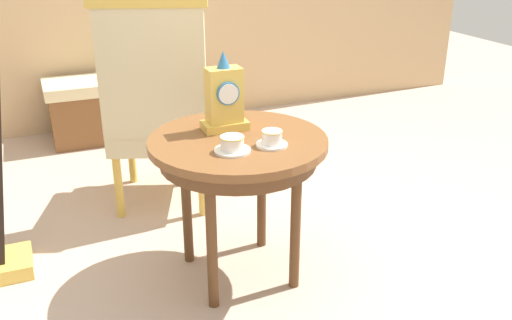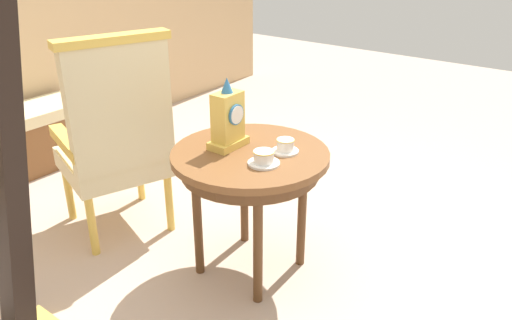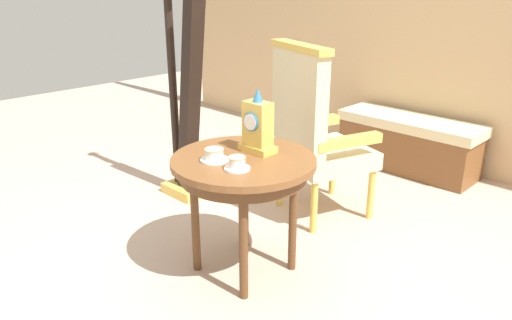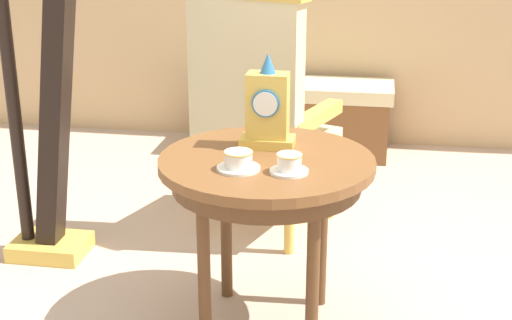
{
  "view_description": "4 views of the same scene",
  "coord_description": "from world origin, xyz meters",
  "px_view_note": "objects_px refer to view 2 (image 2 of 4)",
  "views": [
    {
      "loc": [
        -0.71,
        -2.08,
        1.47
      ],
      "look_at": [
        0.12,
        -0.03,
        0.54
      ],
      "focal_mm": 39.86,
      "sensor_mm": 36.0,
      "label": 1
    },
    {
      "loc": [
        -1.69,
        -1.38,
        1.61
      ],
      "look_at": [
        0.03,
        -0.08,
        0.62
      ],
      "focal_mm": 36.24,
      "sensor_mm": 36.0,
      "label": 2
    },
    {
      "loc": [
        1.73,
        -1.67,
        1.51
      ],
      "look_at": [
        0.09,
        -0.0,
        0.64
      ],
      "focal_mm": 34.68,
      "sensor_mm": 36.0,
      "label": 3
    },
    {
      "loc": [
        0.4,
        -2.37,
        1.48
      ],
      "look_at": [
        0.0,
        -0.03,
        0.64
      ],
      "focal_mm": 51.55,
      "sensor_mm": 36.0,
      "label": 4
    }
  ],
  "objects_px": {
    "side_table": "(250,166)",
    "teacup_left": "(264,158)",
    "window_bench": "(13,144)",
    "mantel_clock": "(228,120)",
    "teacup_right": "(285,146)",
    "armchair": "(116,136)"
  },
  "relations": [
    {
      "from": "armchair",
      "to": "window_bench",
      "type": "relative_size",
      "value": 0.99
    },
    {
      "from": "window_bench",
      "to": "teacup_left",
      "type": "bearing_deg",
      "value": -88.92
    },
    {
      "from": "mantel_clock",
      "to": "armchair",
      "type": "xyz_separation_m",
      "value": [
        -0.14,
        0.66,
        -0.19
      ]
    },
    {
      "from": "teacup_right",
      "to": "armchair",
      "type": "xyz_separation_m",
      "value": [
        -0.25,
        0.91,
        -0.09
      ]
    },
    {
      "from": "teacup_right",
      "to": "window_bench",
      "type": "bearing_deg",
      "value": 95.53
    },
    {
      "from": "teacup_right",
      "to": "mantel_clock",
      "type": "relative_size",
      "value": 0.37
    },
    {
      "from": "side_table",
      "to": "mantel_clock",
      "type": "relative_size",
      "value": 2.2
    },
    {
      "from": "side_table",
      "to": "teacup_left",
      "type": "height_order",
      "value": "teacup_left"
    },
    {
      "from": "mantel_clock",
      "to": "armchair",
      "type": "distance_m",
      "value": 0.7
    },
    {
      "from": "side_table",
      "to": "mantel_clock",
      "type": "xyz_separation_m",
      "value": [
        -0.02,
        0.12,
        0.21
      ]
    },
    {
      "from": "teacup_left",
      "to": "mantel_clock",
      "type": "distance_m",
      "value": 0.28
    },
    {
      "from": "teacup_left",
      "to": "armchair",
      "type": "relative_size",
      "value": 0.12
    },
    {
      "from": "teacup_left",
      "to": "mantel_clock",
      "type": "bearing_deg",
      "value": 77.01
    },
    {
      "from": "teacup_left",
      "to": "teacup_right",
      "type": "distance_m",
      "value": 0.17
    },
    {
      "from": "teacup_left",
      "to": "mantel_clock",
      "type": "height_order",
      "value": "mantel_clock"
    },
    {
      "from": "side_table",
      "to": "window_bench",
      "type": "bearing_deg",
      "value": 93.23
    },
    {
      "from": "armchair",
      "to": "mantel_clock",
      "type": "bearing_deg",
      "value": -77.8
    },
    {
      "from": "window_bench",
      "to": "side_table",
      "type": "bearing_deg",
      "value": -86.77
    },
    {
      "from": "armchair",
      "to": "window_bench",
      "type": "xyz_separation_m",
      "value": [
        0.04,
        1.22,
        -0.37
      ]
    },
    {
      "from": "armchair",
      "to": "teacup_left",
      "type": "bearing_deg",
      "value": -84.65
    },
    {
      "from": "side_table",
      "to": "armchair",
      "type": "xyz_separation_m",
      "value": [
        -0.16,
        0.77,
        0.02
      ]
    },
    {
      "from": "side_table",
      "to": "armchair",
      "type": "relative_size",
      "value": 0.65
    }
  ]
}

